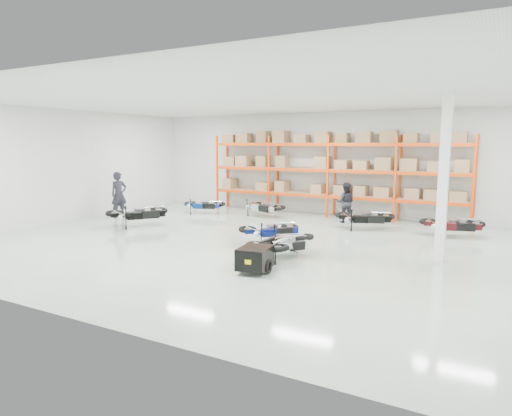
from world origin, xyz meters
The scene contains 14 objects.
room centered at (0.00, 0.00, 2.25)m, with size 18.00×18.00×18.00m.
pallet_rack centered at (0.00, 6.45, 2.26)m, with size 11.28×0.98×3.62m.
structural_column centered at (5.20, 0.50, 2.25)m, with size 0.25×0.25×4.50m, color white.
moto_blue_centre centered at (0.17, 0.42, 0.53)m, with size 0.77×1.73×1.06m, color #081151, non-canonical shape.
moto_silver_left centered at (1.35, -1.27, 0.51)m, with size 0.74×1.66×1.01m, color silver, non-canonical shape.
moto_black_far_left centered at (-5.64, 0.61, 0.62)m, with size 0.90×2.03×1.24m, color black, non-canonical shape.
moto_touring_right centered at (1.36, -1.19, 0.58)m, with size 0.85×1.91×1.16m, color black, non-canonical shape.
trailer centered at (1.36, -2.78, 0.37)m, with size 0.83×1.54×0.63m.
moto_back_a centered at (-5.29, 4.39, 0.51)m, with size 0.73×1.65×1.01m, color navy, non-canonical shape.
moto_back_b centered at (-2.51, 4.94, 0.54)m, with size 0.79×1.77×1.08m, color #B3B7BD, non-canonical shape.
moto_back_c centered at (2.16, 4.16, 0.57)m, with size 0.83×1.86×1.14m, color black, non-canonical shape.
moto_back_d centered at (5.15, 4.19, 0.55)m, with size 0.81×1.81×1.11m, color #3B0B10, non-canonical shape.
person_left centered at (-7.80, 1.75, 0.98)m, with size 0.71×0.47×1.96m, color #212129.
person_back centered at (1.05, 5.25, 0.80)m, with size 0.78×0.61×1.61m, color black.
Camera 1 is at (6.66, -12.32, 3.18)m, focal length 32.00 mm.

